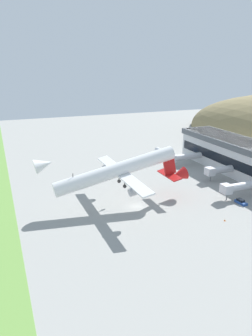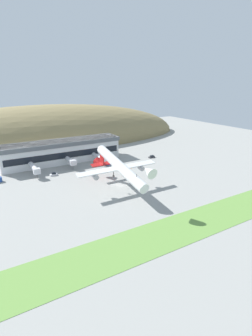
# 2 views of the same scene
# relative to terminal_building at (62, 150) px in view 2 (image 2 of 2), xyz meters

# --- Properties ---
(ground_plane) EXTENTS (377.64, 377.64, 0.00)m
(ground_plane) POSITION_rel_terminal_building_xyz_m (11.21, -51.83, -7.57)
(ground_plane) COLOR gray
(grass_strip_foreground) EXTENTS (339.88, 16.62, 0.08)m
(grass_strip_foreground) POSITION_rel_terminal_building_xyz_m (11.21, -95.58, -7.53)
(grass_strip_foreground) COLOR #669342
(grass_strip_foreground) RESTS_ON ground_plane
(hill_backdrop) EXTENTS (252.07, 88.49, 59.19)m
(hill_backdrop) POSITION_rel_terminal_building_xyz_m (6.44, 62.75, -7.57)
(hill_backdrop) COLOR olive
(hill_backdrop) RESTS_ON ground_plane
(terminal_building) EXTENTS (72.33, 15.43, 13.34)m
(terminal_building) POSITION_rel_terminal_building_xyz_m (0.00, 0.00, 0.00)
(terminal_building) COLOR silver
(terminal_building) RESTS_ON ground_plane
(jetway_0) EXTENTS (3.38, 16.12, 5.43)m
(jetway_0) POSITION_rel_terminal_building_xyz_m (-20.24, -16.06, -3.58)
(jetway_0) COLOR silver
(jetway_0) RESTS_ON ground_plane
(jetway_1) EXTENTS (3.38, 11.54, 5.43)m
(jetway_1) POSITION_rel_terminal_building_xyz_m (0.64, -13.62, -3.58)
(jetway_1) COLOR silver
(jetway_1) RESTS_ON ground_plane
(jetway_2) EXTENTS (3.38, 17.34, 5.43)m
(jetway_2) POSITION_rel_terminal_building_xyz_m (17.70, -16.70, -3.58)
(jetway_2) COLOR silver
(jetway_2) RESTS_ON ground_plane
(cargo_airplane) EXTENTS (38.90, 49.11, 13.90)m
(cargo_airplane) POSITION_rel_terminal_building_xyz_m (8.33, -56.38, 3.69)
(cargo_airplane) COLOR white
(service_car_0) EXTENTS (4.56, 2.00, 1.57)m
(service_car_0) POSITION_rel_terminal_building_xyz_m (52.72, -20.65, -6.92)
(service_car_0) COLOR #333338
(service_car_0) RESTS_ON ground_plane
(service_car_1) EXTENTS (3.80, 1.78, 1.50)m
(service_car_1) POSITION_rel_terminal_building_xyz_m (-11.83, -21.41, -6.95)
(service_car_1) COLOR silver
(service_car_1) RESTS_ON ground_plane
(service_car_2) EXTENTS (4.39, 1.93, 1.44)m
(service_car_2) POSITION_rel_terminal_building_xyz_m (21.76, -20.15, -6.98)
(service_car_2) COLOR #264C99
(service_car_2) RESTS_ON ground_plane
(traffic_cone_0) EXTENTS (0.52, 0.52, 0.58)m
(traffic_cone_0) POSITION_rel_terminal_building_xyz_m (29.82, -32.55, -7.29)
(traffic_cone_0) COLOR orange
(traffic_cone_0) RESTS_ON ground_plane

